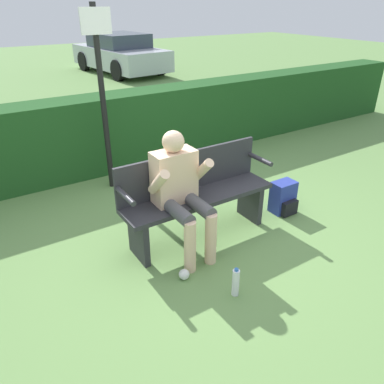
{
  "coord_description": "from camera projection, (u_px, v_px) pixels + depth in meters",
  "views": [
    {
      "loc": [
        -1.85,
        -2.75,
        2.24
      ],
      "look_at": [
        -0.15,
        -0.1,
        0.61
      ],
      "focal_mm": 35.0,
      "sensor_mm": 36.0,
      "label": 1
    }
  ],
  "objects": [
    {
      "name": "person_seated",
      "position": [
        180.0,
        188.0,
        3.48
      ],
      "size": [
        0.55,
        0.63,
        1.2
      ],
      "color": "beige",
      "rests_on": "ground"
    },
    {
      "name": "park_bench",
      "position": [
        196.0,
        194.0,
        3.8
      ],
      "size": [
        1.62,
        0.4,
        0.9
      ],
      "color": "#2D2D33",
      "rests_on": "ground"
    },
    {
      "name": "water_bottle",
      "position": [
        236.0,
        282.0,
        3.13
      ],
      "size": [
        0.06,
        0.06,
        0.27
      ],
      "color": "white",
      "rests_on": "ground"
    },
    {
      "name": "litter_crumple",
      "position": [
        184.0,
        274.0,
        3.35
      ],
      "size": [
        0.1,
        0.1,
        0.1
      ],
      "color": "silver",
      "rests_on": "ground"
    },
    {
      "name": "backpack",
      "position": [
        283.0,
        198.0,
        4.36
      ],
      "size": [
        0.27,
        0.25,
        0.38
      ],
      "color": "#283893",
      "rests_on": "ground"
    },
    {
      "name": "parked_car",
      "position": [
        120.0,
        54.0,
        12.48
      ],
      "size": [
        2.07,
        4.04,
        1.25
      ],
      "rotation": [
        0.0,
        0.0,
        1.68
      ],
      "color": "#B7BCC6",
      "rests_on": "ground"
    },
    {
      "name": "signpost",
      "position": [
        102.0,
        90.0,
        4.46
      ],
      "size": [
        0.35,
        0.09,
        2.22
      ],
      "color": "black",
      "rests_on": "ground"
    },
    {
      "name": "ground_plane",
      "position": [
        199.0,
        236.0,
        3.97
      ],
      "size": [
        40.0,
        40.0,
        0.0
      ],
      "primitive_type": "plane",
      "color": "#668E4C"
    },
    {
      "name": "hedge_back",
      "position": [
        114.0,
        132.0,
        5.41
      ],
      "size": [
        12.0,
        0.53,
        1.06
      ],
      "color": "#1E4C1E",
      "rests_on": "ground"
    }
  ]
}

